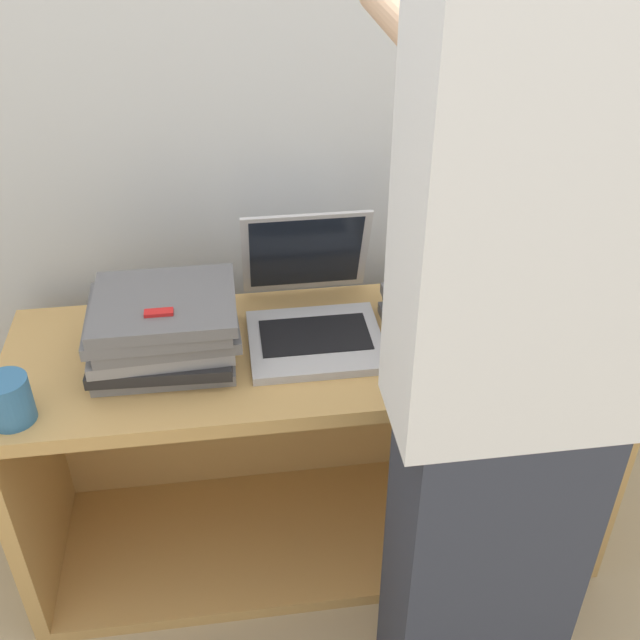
% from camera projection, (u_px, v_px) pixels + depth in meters
% --- Properties ---
extents(ground_plane, '(12.00, 12.00, 0.00)m').
position_uv_depth(ground_plane, '(329.00, 610.00, 1.91)').
color(ground_plane, tan).
extents(wall_back, '(8.00, 0.05, 2.40)m').
position_uv_depth(wall_back, '(295.00, 65.00, 1.72)').
color(wall_back, silver).
rests_on(wall_back, ground_plane).
extents(cart, '(1.44, 0.50, 0.66)m').
position_uv_depth(cart, '(313.00, 431.00, 1.98)').
color(cart, tan).
rests_on(cart, ground_plane).
extents(laptop_open, '(0.31, 0.37, 0.27)m').
position_uv_depth(laptop_open, '(312.00, 311.00, 1.76)').
color(laptop_open, '#B7B7BC').
rests_on(laptop_open, cart).
extents(laptop_stack_left, '(0.34, 0.29, 0.16)m').
position_uv_depth(laptop_stack_left, '(164.00, 328.00, 1.66)').
color(laptop_stack_left, gray).
rests_on(laptop_stack_left, cart).
extents(laptop_stack_right, '(0.33, 0.28, 0.08)m').
position_uv_depth(laptop_stack_right, '(457.00, 321.00, 1.75)').
color(laptop_stack_right, slate).
rests_on(laptop_stack_right, cart).
extents(person, '(0.40, 0.54, 1.77)m').
position_uv_depth(person, '(511.00, 390.00, 1.22)').
color(person, '#2D3342').
rests_on(person, ground_plane).
extents(mug, '(0.09, 0.09, 0.10)m').
position_uv_depth(mug, '(9.00, 400.00, 1.50)').
color(mug, teal).
rests_on(mug, cart).
extents(inventory_tag, '(0.06, 0.02, 0.01)m').
position_uv_depth(inventory_tag, '(159.00, 313.00, 1.55)').
color(inventory_tag, red).
rests_on(inventory_tag, laptop_stack_left).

